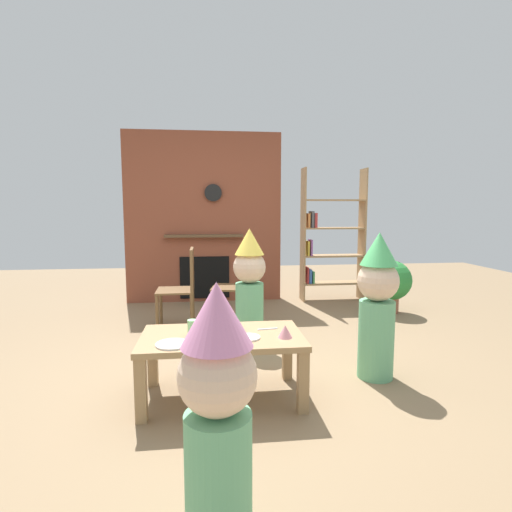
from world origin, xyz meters
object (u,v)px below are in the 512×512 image
object	(u,v)px
paper_cup_near_left	(203,329)
paper_cup_center	(192,327)
birthday_cake_slice	(285,331)
child_with_cone_hat	(218,416)
bookshelf	(328,240)
paper_cup_near_right	(205,323)
potted_plant_tall	(391,282)
child_by_the_chairs	(249,284)
dining_chair_left	(184,284)
coffee_table	(222,345)
paper_plate_front	(248,337)
dining_chair_middle	(238,281)
paper_plate_rear	(172,344)
child_in_pink	(377,302)

from	to	relation	value
paper_cup_near_left	paper_cup_center	world-z (taller)	paper_cup_center
birthday_cake_slice	child_with_cone_hat	bearing A→B (deg)	-112.02
bookshelf	paper_cup_near_right	world-z (taller)	bookshelf
paper_cup_near_right	potted_plant_tall	world-z (taller)	potted_plant_tall
birthday_cake_slice	potted_plant_tall	world-z (taller)	potted_plant_tall
paper_cup_near_right	child_by_the_chairs	distance (m)	1.05
bookshelf	dining_chair_left	distance (m)	2.37
coffee_table	birthday_cake_slice	distance (m)	0.45
child_with_cone_hat	child_by_the_chairs	world-z (taller)	child_by_the_chairs
child_with_cone_hat	potted_plant_tall	size ratio (longest dim) A/B	1.58
paper_cup_near_right	child_with_cone_hat	xyz separation A→B (m)	(0.06, -1.45, 0.06)
bookshelf	dining_chair_left	world-z (taller)	bookshelf
paper_plate_front	dining_chair_middle	bearing A→B (deg)	87.87
paper_cup_near_left	dining_chair_left	bearing A→B (deg)	97.94
paper_cup_center	child_by_the_chairs	size ratio (longest dim) A/B	0.09
child_with_cone_hat	paper_plate_rear	bearing A→B (deg)	15.83
coffee_table	paper_cup_near_right	world-z (taller)	paper_cup_near_right
paper_cup_near_left	dining_chair_middle	size ratio (longest dim) A/B	0.11
bookshelf	paper_plate_front	bearing A→B (deg)	-115.86
paper_cup_near_right	paper_plate_rear	bearing A→B (deg)	-122.40
paper_plate_rear	birthday_cake_slice	size ratio (longest dim) A/B	2.17
paper_cup_center	paper_cup_near_left	bearing A→B (deg)	-36.58
birthday_cake_slice	child_with_cone_hat	size ratio (longest dim) A/B	0.09
bookshelf	child_in_pink	bearing A→B (deg)	-98.77
paper_cup_near_right	dining_chair_left	size ratio (longest dim) A/B	0.11
child_with_cone_hat	dining_chair_middle	distance (m)	3.08
paper_cup_near_right	paper_cup_center	size ratio (longest dim) A/B	0.99
coffee_table	child_by_the_chairs	size ratio (longest dim) A/B	0.98
dining_chair_left	child_in_pink	bearing A→B (deg)	136.71
child_with_cone_hat	dining_chair_left	world-z (taller)	child_with_cone_hat
dining_chair_middle	paper_plate_front	bearing A→B (deg)	97.65
paper_plate_rear	paper_cup_near_left	bearing A→B (deg)	40.98
bookshelf	paper_cup_center	size ratio (longest dim) A/B	19.31
paper_plate_rear	dining_chair_left	bearing A→B (deg)	91.22
dining_chair_left	dining_chair_middle	distance (m)	0.61
paper_plate_front	dining_chair_left	distance (m)	1.85
paper_plate_rear	child_with_cone_hat	bearing A→B (deg)	-76.68
coffee_table	birthday_cake_slice	bearing A→B (deg)	-14.30
paper_cup_center	child_in_pink	xyz separation A→B (m)	(1.42, 0.16, 0.10)
paper_cup_center	paper_plate_rear	size ratio (longest dim) A/B	0.45
child_in_pink	potted_plant_tall	xyz separation A→B (m)	(1.01, 1.88, -0.21)
bookshelf	child_by_the_chairs	bearing A→B (deg)	-126.27
child_with_cone_hat	child_in_pink	bearing A→B (deg)	-37.49
child_by_the_chairs	potted_plant_tall	distance (m)	2.17
birthday_cake_slice	dining_chair_left	size ratio (longest dim) A/B	0.11
paper_cup_center	child_with_cone_hat	world-z (taller)	child_with_cone_hat
paper_cup_near_left	child_in_pink	world-z (taller)	child_in_pink
bookshelf	paper_plate_front	xyz separation A→B (m)	(-1.46, -3.01, -0.42)
paper_cup_near_left	paper_plate_rear	xyz separation A→B (m)	(-0.20, -0.17, -0.04)
coffee_table	paper_cup_center	bearing A→B (deg)	165.29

